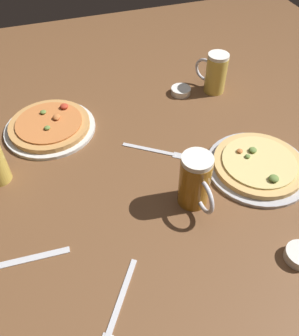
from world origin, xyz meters
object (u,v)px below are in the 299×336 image
(ramekin_butter, at_px, (181,91))
(knife_right, at_px, (22,260))
(beer_mug_dark, at_px, (196,182))
(fork_left, at_px, (119,305))
(beer_mug_pale, at_px, (215,73))
(fork_spare, at_px, (156,151))
(pizza_plate_near, at_px, (258,165))
(pizza_plate_far, at_px, (50,126))

(ramekin_butter, height_order, knife_right, ramekin_butter)
(beer_mug_dark, height_order, fork_left, beer_mug_dark)
(beer_mug_pale, bearing_deg, fork_spare, -141.44)
(pizza_plate_near, bearing_deg, ramekin_butter, 99.28)
(fork_spare, bearing_deg, knife_right, -148.87)
(knife_right, bearing_deg, beer_mug_dark, 4.86)
(ramekin_butter, bearing_deg, fork_left, -121.35)
(fork_left, bearing_deg, ramekin_butter, 58.65)
(beer_mug_dark, bearing_deg, pizza_plate_far, 127.41)
(pizza_plate_near, relative_size, pizza_plate_far, 1.02)
(pizza_plate_near, relative_size, beer_mug_pale, 2.06)
(pizza_plate_far, xyz_separation_m, beer_mug_pale, (0.65, 0.04, 0.06))
(pizza_plate_far, height_order, knife_right, pizza_plate_far)
(ramekin_butter, height_order, fork_left, ramekin_butter)
(fork_left, bearing_deg, fork_spare, 61.44)
(pizza_plate_far, distance_m, fork_spare, 0.39)
(fork_spare, bearing_deg, ramekin_butter, 54.40)
(pizza_plate_far, distance_m, beer_mug_dark, 0.58)
(pizza_plate_far, bearing_deg, ramekin_butter, 6.55)
(beer_mug_dark, bearing_deg, knife_right, -175.14)
(pizza_plate_far, xyz_separation_m, beer_mug_dark, (0.35, -0.46, 0.07))
(pizza_plate_near, relative_size, fork_spare, 1.70)
(beer_mug_pale, distance_m, fork_left, 0.94)
(beer_mug_dark, bearing_deg, fork_spare, 98.04)
(beer_mug_pale, bearing_deg, knife_right, -145.56)
(pizza_plate_near, bearing_deg, fork_spare, 147.37)
(pizza_plate_far, bearing_deg, beer_mug_dark, -52.59)
(fork_left, distance_m, knife_right, 0.28)
(beer_mug_dark, distance_m, knife_right, 0.50)
(beer_mug_pale, bearing_deg, pizza_plate_far, -176.23)
(ramekin_butter, xyz_separation_m, fork_spare, (-0.20, -0.28, -0.01))
(beer_mug_pale, relative_size, fork_left, 0.78)
(pizza_plate_near, distance_m, beer_mug_pale, 0.45)
(knife_right, xyz_separation_m, fork_spare, (0.46, 0.28, 0.00))
(fork_left, relative_size, knife_right, 0.85)
(ramekin_butter, xyz_separation_m, fork_left, (-0.46, -0.75, -0.01))
(knife_right, bearing_deg, beer_mug_pale, 34.44)
(pizza_plate_near, height_order, knife_right, pizza_plate_near)
(pizza_plate_near, distance_m, pizza_plate_far, 0.72)
(pizza_plate_near, xyz_separation_m, pizza_plate_far, (-0.60, 0.40, 0.00))
(beer_mug_pale, relative_size, fork_spare, 0.83)
(knife_right, bearing_deg, fork_left, -43.09)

